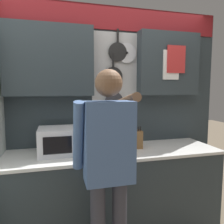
{
  "coord_description": "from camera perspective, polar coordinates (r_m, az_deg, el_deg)",
  "views": [
    {
      "loc": [
        -0.62,
        -2.19,
        1.58
      ],
      "look_at": [
        0.02,
        0.22,
        1.31
      ],
      "focal_mm": 35.0,
      "sensor_mm": 36.0,
      "label": 1
    }
  ],
  "objects": [
    {
      "name": "base_cabinet_counter",
      "position": [
        2.54,
        0.79,
        -20.08
      ],
      "size": [
        2.26,
        0.67,
        0.92
      ],
      "color": "#2D383D",
      "rests_on": "ground_plane"
    },
    {
      "name": "back_wall_unit",
      "position": [
        2.56,
        -1.09,
        5.36
      ],
      "size": [
        2.83,
        0.23,
        2.51
      ],
      "color": "#2D383D",
      "rests_on": "ground_plane"
    },
    {
      "name": "microwave",
      "position": [
        2.3,
        -12.77,
        -7.24
      ],
      "size": [
        0.48,
        0.38,
        0.26
      ],
      "color": "silver",
      "rests_on": "base_cabinet_counter"
    },
    {
      "name": "knife_block",
      "position": [
        2.47,
        6.39,
        -6.97
      ],
      "size": [
        0.12,
        0.16,
        0.27
      ],
      "color": "brown",
      "rests_on": "base_cabinet_counter"
    },
    {
      "name": "utensil_crock",
      "position": [
        2.4,
        0.44,
        -8.03
      ],
      "size": [
        0.13,
        0.13,
        0.34
      ],
      "color": "white",
      "rests_on": "base_cabinet_counter"
    },
    {
      "name": "person",
      "position": [
        1.76,
        -0.94,
        -11.93
      ],
      "size": [
        0.54,
        0.67,
        1.72
      ],
      "color": "#383842",
      "rests_on": "ground_plane"
    }
  ]
}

